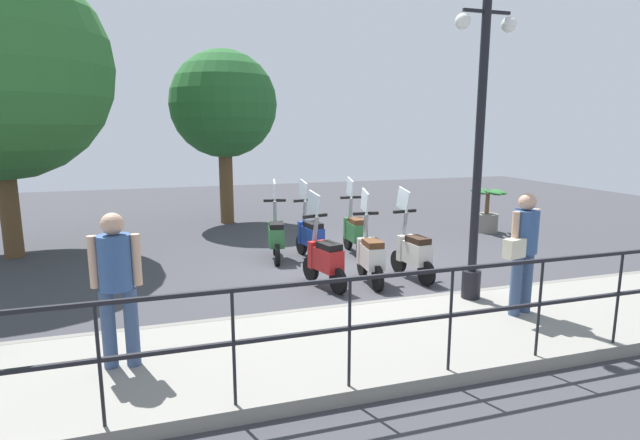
% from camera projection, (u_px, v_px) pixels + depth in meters
% --- Properties ---
extents(ground_plane, '(28.00, 28.00, 0.00)m').
position_uv_depth(ground_plane, '(349.00, 269.00, 9.15)').
color(ground_plane, '#38383D').
extents(promenade_walkway, '(2.20, 20.00, 0.15)m').
position_uv_depth(promenade_walkway, '(440.00, 330.00, 6.18)').
color(promenade_walkway, gray).
rests_on(promenade_walkway, ground_plane).
extents(fence_railing, '(0.04, 16.03, 1.07)m').
position_uv_depth(fence_railing, '(497.00, 295.00, 5.04)').
color(fence_railing, black).
rests_on(fence_railing, promenade_walkway).
extents(lamp_post_near, '(0.26, 0.90, 4.24)m').
position_uv_depth(lamp_post_near, '(478.00, 166.00, 6.80)').
color(lamp_post_near, black).
rests_on(lamp_post_near, promenade_walkway).
extents(pedestrian_with_bag, '(0.41, 0.63, 1.59)m').
position_uv_depth(pedestrian_with_bag, '(523.00, 244.00, 6.37)').
color(pedestrian_with_bag, '#384C70').
rests_on(pedestrian_with_bag, promenade_walkway).
extents(pedestrian_distant, '(0.35, 0.49, 1.59)m').
position_uv_depth(pedestrian_distant, '(116.00, 278.00, 4.94)').
color(pedestrian_distant, '#384C70').
rests_on(pedestrian_distant, promenade_walkway).
extents(tree_distant, '(2.77, 2.77, 4.53)m').
position_uv_depth(tree_distant, '(224.00, 105.00, 12.98)').
color(tree_distant, brown).
rests_on(tree_distant, ground_plane).
extents(potted_palm, '(1.06, 0.66, 1.05)m').
position_uv_depth(potted_palm, '(487.00, 214.00, 12.29)').
color(potted_palm, slate).
rests_on(potted_palm, ground_plane).
extents(scooter_near_0, '(1.23, 0.44, 1.54)m').
position_uv_depth(scooter_near_0, '(413.00, 251.00, 8.45)').
color(scooter_near_0, black).
rests_on(scooter_near_0, ground_plane).
extents(scooter_near_1, '(1.23, 0.44, 1.54)m').
position_uv_depth(scooter_near_1, '(370.00, 255.00, 8.21)').
color(scooter_near_1, black).
rests_on(scooter_near_1, ground_plane).
extents(scooter_near_2, '(1.21, 0.52, 1.54)m').
position_uv_depth(scooter_near_2, '(324.00, 258.00, 8.02)').
color(scooter_near_2, black).
rests_on(scooter_near_2, ground_plane).
extents(scooter_far_0, '(1.23, 0.44, 1.54)m').
position_uv_depth(scooter_far_0, '(355.00, 231.00, 10.12)').
color(scooter_far_0, black).
rests_on(scooter_far_0, ground_plane).
extents(scooter_far_1, '(1.23, 0.45, 1.54)m').
position_uv_depth(scooter_far_1, '(310.00, 235.00, 9.72)').
color(scooter_far_1, black).
rests_on(scooter_far_1, ground_plane).
extents(scooter_far_2, '(1.23, 0.47, 1.54)m').
position_uv_depth(scooter_far_2, '(276.00, 235.00, 9.68)').
color(scooter_far_2, black).
rests_on(scooter_far_2, ground_plane).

